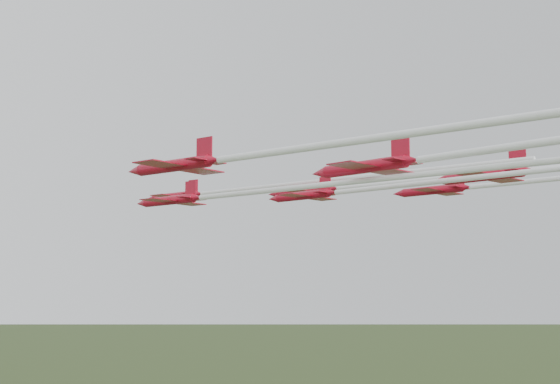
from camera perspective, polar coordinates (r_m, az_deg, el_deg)
jet_lead at (r=95.83m, az=-2.04°, el=0.27°), size 15.56×52.98×2.43m
jet_row2_left at (r=79.58m, az=-0.67°, el=0.14°), size 15.75×56.98×2.45m
jet_row2_right at (r=98.82m, az=7.35°, el=0.58°), size 15.70×51.12×2.69m
jet_row3_left at (r=63.34m, az=3.26°, el=3.45°), size 19.04×65.42×2.83m
jet_row3_mid at (r=78.12m, az=12.05°, el=0.83°), size 13.66×64.74×2.35m
jet_row3_right at (r=100.58m, az=18.60°, el=0.85°), size 14.08×61.22×2.80m
jet_row4_left at (r=67.56m, az=13.77°, el=2.84°), size 10.71×52.63×2.96m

